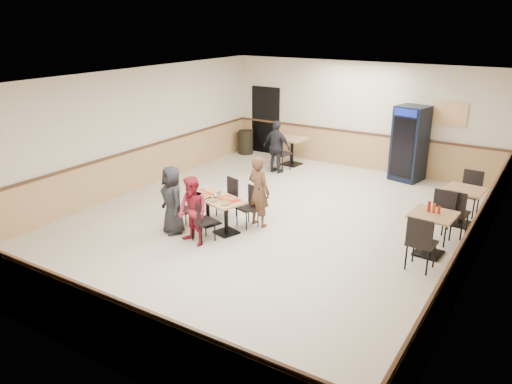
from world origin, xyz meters
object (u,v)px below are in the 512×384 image
Objects in this scene: pepsi_cooler at (410,143)px; lone_diner at (277,147)px; diner_woman_right at (193,211)px; back_table at (292,147)px; side_table_near at (432,227)px; diner_woman_left at (172,200)px; side_table_far at (463,201)px; diner_man_opposite at (259,191)px; trash_bin at (246,142)px; main_table at (217,208)px.

lone_diner is at bearing -146.09° from pepsi_cooler.
back_table is (-0.98, 5.81, -0.14)m from diner_woman_right.
diner_woman_left is at bearing -159.64° from side_table_near.
side_table_far is at bearing 63.56° from diner_woman_left.
lone_diner is (-0.98, 4.90, 0.06)m from diner_woman_right.
side_table_near is (3.38, 0.49, -0.21)m from diner_man_opposite.
lone_diner is 2.28m from trash_bin.
side_table_near is 1.79m from side_table_far.
trash_bin is at bearing -167.37° from pepsi_cooler.
main_table is 4.17m from lone_diner.
diner_woman_left is 1.77m from diner_man_opposite.
diner_man_opposite reaches higher than lone_diner.
main_table is 0.93m from diner_man_opposite.
trash_bin is at bearing 128.78° from diner_woman_right.
trash_bin is (-5.14, -0.04, -0.62)m from pepsi_cooler.
side_table_far is at bearing -22.02° from back_table.
side_table_far is 3.13m from pepsi_cooler.
back_table is (-4.93, 3.86, -0.00)m from side_table_near.
diner_woman_left is 4.96m from side_table_near.
lone_diner is (-0.92, 4.06, 0.28)m from main_table.
pepsi_cooler is 2.66× the size of trash_bin.
main_table is at bearing -62.45° from trash_bin.
diner_man_opposite is at bearing -147.64° from side_table_far.
diner_woman_left is at bearing -117.90° from main_table.
main_table is 5.12m from side_table_far.
side_table_near is at bearing -96.67° from side_table_far.
diner_man_opposite reaches higher than main_table.
diner_woman_left is at bearing 176.16° from diner_woman_right.
diner_woman_left reaches higher than main_table.
lone_diner is 1.97× the size of trash_bin.
diner_man_opposite is 5.82m from trash_bin.
side_table_far is at bearing 55.94° from diner_woman_right.
diner_man_opposite is (0.63, 0.62, 0.29)m from main_table.
diner_woman_right is 0.68× the size of pepsi_cooler.
lone_diner is at bearing -90.00° from back_table.
main_table is 1.77× the size of side_table_far.
trash_bin is (-1.86, 1.27, -0.36)m from lone_diner.
diner_man_opposite reaches higher than back_table.
lone_diner is at bearing 115.39° from diner_woman_right.
lone_diner is (-1.55, 3.44, -0.01)m from diner_man_opposite.
pepsi_cooler reaches higher than trash_bin.
diner_man_opposite reaches higher than diner_woman_left.
diner_woman_left is at bearing -104.43° from pepsi_cooler.
main_table is at bearing 54.67° from diner_man_opposite.
side_table_far reaches higher than trash_bin.
diner_man_opposite is at bearing 62.10° from main_table.
side_table_far is 1.08× the size of trash_bin.
diner_woman_left is at bearing -144.16° from side_table_far.
pepsi_cooler reaches higher than diner_woman_left.
back_table is at bearing -59.98° from diner_man_opposite.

